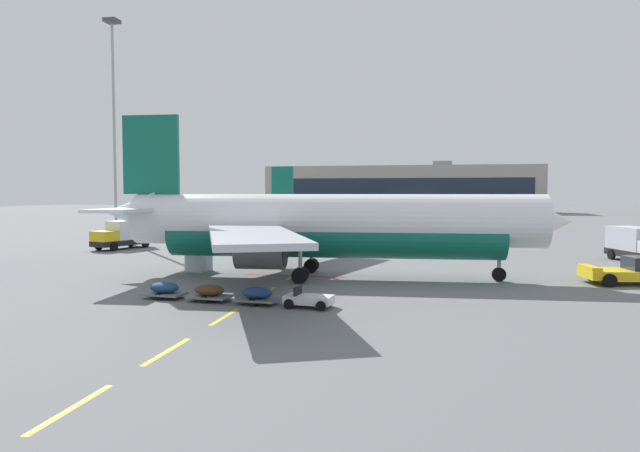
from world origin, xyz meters
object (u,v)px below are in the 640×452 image
(pushback_tug, at_px, (633,271))
(baggage_train, at_px, (233,294))
(airliner_mid_left, at_px, (350,211))
(airliner_foreground, at_px, (325,225))
(fuel_service_truck, at_px, (637,244))
(catering_truck, at_px, (124,234))
(apron_light_mast_near, at_px, (114,106))
(uld_cargo_container, at_px, (199,261))

(pushback_tug, xyz_separation_m, baggage_train, (-24.75, -11.77, -0.37))
(airliner_mid_left, bearing_deg, airliner_foreground, -83.94)
(pushback_tug, height_order, fuel_service_truck, fuel_service_truck)
(catering_truck, xyz_separation_m, apron_light_mast_near, (-8.89, 13.20, 16.49))
(airliner_mid_left, distance_m, fuel_service_truck, 44.53)
(airliner_mid_left, distance_m, uld_cargo_container, 45.78)
(airliner_foreground, xyz_separation_m, apron_light_mast_near, (-35.20, 30.30, 14.18))
(pushback_tug, relative_size, airliner_mid_left, 0.21)
(baggage_train, distance_m, apron_light_mast_near, 54.59)
(airliner_foreground, relative_size, uld_cargo_container, 18.18)
(fuel_service_truck, bearing_deg, baggage_train, -139.21)
(airliner_mid_left, xyz_separation_m, catering_truck, (-21.33, -29.77, -1.76))
(uld_cargo_container, relative_size, apron_light_mast_near, 0.06)
(airliner_foreground, relative_size, pushback_tug, 5.50)
(pushback_tug, height_order, uld_cargo_container, pushback_tug)
(airliner_foreground, height_order, uld_cargo_container, airliner_foreground)
(airliner_mid_left, distance_m, catering_truck, 36.66)
(baggage_train, bearing_deg, catering_truck, 129.81)
(pushback_tug, bearing_deg, catering_truck, 161.72)
(baggage_train, relative_size, apron_light_mast_near, 0.39)
(fuel_service_truck, distance_m, baggage_train, 38.92)
(airliner_foreground, height_order, airliner_mid_left, airliner_foreground)
(fuel_service_truck, distance_m, uld_cargo_container, 39.11)
(pushback_tug, xyz_separation_m, apron_light_mast_near, (-56.57, 28.94, 17.23))
(airliner_mid_left, xyz_separation_m, uld_cargo_container, (-5.65, -45.35, -2.61))
(uld_cargo_container, xyz_separation_m, apron_light_mast_near, (-24.57, 28.78, 17.33))
(pushback_tug, relative_size, catering_truck, 0.86)
(baggage_train, bearing_deg, apron_light_mast_near, 128.01)
(catering_truck, bearing_deg, baggage_train, -50.19)
(pushback_tug, height_order, airliner_mid_left, airliner_mid_left)
(pushback_tug, height_order, baggage_train, pushback_tug)
(airliner_foreground, distance_m, apron_light_mast_near, 48.56)
(pushback_tug, bearing_deg, apron_light_mast_near, 152.91)
(airliner_mid_left, bearing_deg, apron_light_mast_near, -151.26)
(pushback_tug, distance_m, airliner_mid_left, 52.65)
(airliner_mid_left, height_order, apron_light_mast_near, apron_light_mast_near)
(apron_light_mast_near, bearing_deg, baggage_train, -51.99)
(catering_truck, bearing_deg, airliner_mid_left, 54.38)
(uld_cargo_container, height_order, apron_light_mast_near, apron_light_mast_near)
(airliner_foreground, bearing_deg, airliner_mid_left, 96.06)
(pushback_tug, distance_m, uld_cargo_container, 32.00)
(pushback_tug, xyz_separation_m, airliner_mid_left, (-26.36, 45.51, 2.50))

